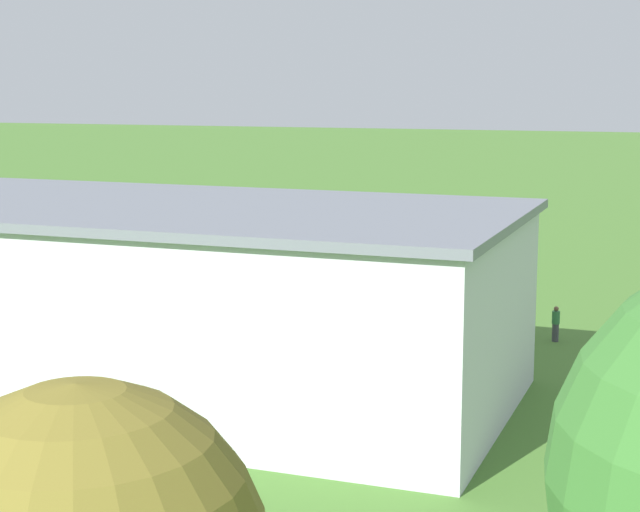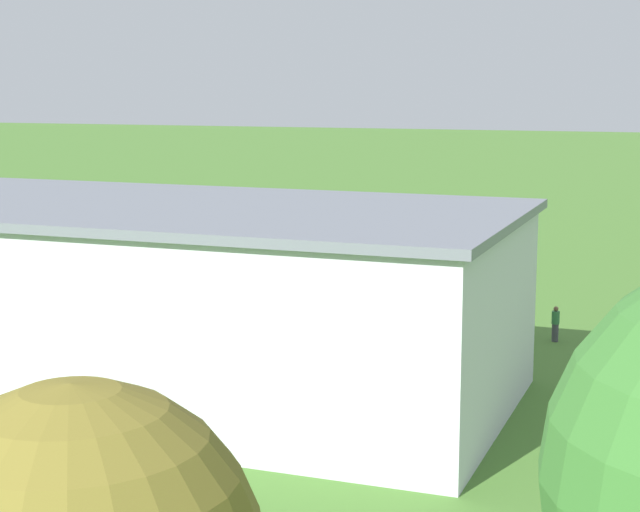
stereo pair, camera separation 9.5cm
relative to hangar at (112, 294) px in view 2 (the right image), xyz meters
The scene contains 8 objects.
ground_plane 29.64m from the hangar, 92.86° to the right, with size 400.00×400.00×0.00m, color #47752D.
hangar is the anchor object (origin of this frame).
biplane 28.75m from the hangar, 96.47° to the right, with size 7.57×7.45×3.60m.
person_at_fence_line 20.25m from the hangar, 124.95° to the right, with size 0.52×0.52×1.60m.
person_crossing_taxiway 18.25m from the hangar, 104.99° to the right, with size 0.51×0.51×1.73m.
person_near_hangar_door 21.27m from the hangar, 58.21° to the right, with size 0.54×0.54×1.56m.
person_beside_truck 18.94m from the hangar, 138.79° to the right, with size 0.54×0.54×1.59m.
person_by_parked_cars 21.44m from the hangar, 140.75° to the right, with size 0.53×0.53×1.73m.
Camera 2 is at (-20.33, 66.81, 12.52)m, focal length 59.51 mm.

